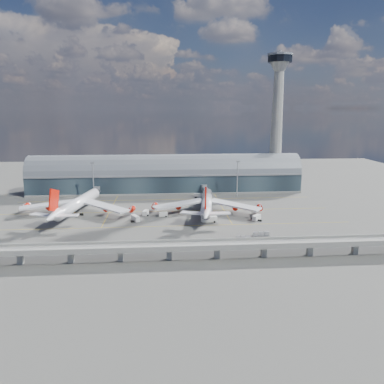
{
  "coord_description": "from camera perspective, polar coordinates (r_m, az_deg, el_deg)",
  "views": [
    {
      "loc": [
        -1.57,
        -201.1,
        61.39
      ],
      "look_at": [
        14.5,
        10.0,
        14.0
      ],
      "focal_mm": 35.0,
      "sensor_mm": 36.0,
      "label": 1
    }
  ],
  "objects": [
    {
      "name": "jet_bridge_right",
      "position": [
        260.09,
        2.15,
        0.13
      ],
      "size": [
        4.4,
        32.0,
        7.25
      ],
      "color": "gray",
      "rests_on": "ground"
    },
    {
      "name": "ground",
      "position": [
        210.27,
        -3.75,
        -4.39
      ],
      "size": [
        500.0,
        500.0,
        0.0
      ],
      "primitive_type": "plane",
      "color": "#474744",
      "rests_on": "ground"
    },
    {
      "name": "service_truck_0",
      "position": [
        211.03,
        -8.61,
        -3.99
      ],
      "size": [
        5.58,
        7.8,
        3.1
      ],
      "rotation": [
        0.0,
        0.0,
        0.47
      ],
      "color": "silver",
      "rests_on": "ground"
    },
    {
      "name": "floodlight_mast_left",
      "position": [
        264.98,
        -14.82,
        1.81
      ],
      "size": [
        3.0,
        0.7,
        25.7
      ],
      "color": "gray",
      "rests_on": "ground"
    },
    {
      "name": "cargo_train_1",
      "position": [
        188.39,
        10.49,
        -6.3
      ],
      "size": [
        8.65,
        2.41,
        1.91
      ],
      "rotation": [
        0.0,
        0.0,
        1.5
      ],
      "color": "gray",
      "rests_on": "ground"
    },
    {
      "name": "guideway",
      "position": [
        156.51,
        -3.53,
        -8.41
      ],
      "size": [
        220.0,
        8.5,
        7.2
      ],
      "color": "gray",
      "rests_on": "ground"
    },
    {
      "name": "terminal",
      "position": [
        283.54,
        -3.97,
        2.42
      ],
      "size": [
        200.0,
        30.0,
        28.0
      ],
      "color": "#1F2B34",
      "rests_on": "ground"
    },
    {
      "name": "service_truck_4",
      "position": [
        221.21,
        -7.08,
        -3.18
      ],
      "size": [
        3.63,
        5.65,
        3.02
      ],
      "rotation": [
        0.0,
        0.0,
        -0.25
      ],
      "color": "silver",
      "rests_on": "ground"
    },
    {
      "name": "cargo_train_0",
      "position": [
        175.93,
        -16.89,
        -8.05
      ],
      "size": [
        8.27,
        2.78,
        1.82
      ],
      "rotation": [
        0.0,
        0.0,
        1.44
      ],
      "color": "gray",
      "rests_on": "ground"
    },
    {
      "name": "service_truck_2",
      "position": [
        207.07,
        2.63,
        -4.17
      ],
      "size": [
        8.93,
        3.46,
        3.16
      ],
      "rotation": [
        0.0,
        0.0,
        1.68
      ],
      "color": "silver",
      "rests_on": "ground"
    },
    {
      "name": "service_truck_3",
      "position": [
        213.01,
        9.79,
        -3.88
      ],
      "size": [
        5.98,
        6.44,
        3.08
      ],
      "rotation": [
        0.0,
        0.0,
        -0.7
      ],
      "color": "silver",
      "rests_on": "ground"
    },
    {
      "name": "control_tower",
      "position": [
        297.16,
        12.8,
        10.43
      ],
      "size": [
        19.0,
        19.0,
        103.0
      ],
      "color": "gray",
      "rests_on": "ground"
    },
    {
      "name": "jet_bridge_left",
      "position": [
        264.72,
        -14.66,
        -0.06
      ],
      "size": [
        4.4,
        28.0,
        7.25
      ],
      "color": "gray",
      "rests_on": "ground"
    },
    {
      "name": "airliner_right",
      "position": [
        223.76,
        2.26,
        -1.79
      ],
      "size": [
        66.77,
        69.84,
        22.17
      ],
      "rotation": [
        0.0,
        0.0,
        -0.14
      ],
      "color": "white",
      "rests_on": "ground"
    },
    {
      "name": "floodlight_mast_right",
      "position": [
        265.57,
        6.92,
        2.16
      ],
      "size": [
        3.0,
        0.7,
        25.7
      ],
      "color": "gray",
      "rests_on": "ground"
    },
    {
      "name": "service_truck_5",
      "position": [
        263.22,
        0.97,
        -0.54
      ],
      "size": [
        6.48,
        4.59,
        2.93
      ],
      "rotation": [
        0.0,
        0.0,
        1.15
      ],
      "color": "silver",
      "rests_on": "ground"
    },
    {
      "name": "cargo_train_2",
      "position": [
        182.0,
        7.81,
        -6.94
      ],
      "size": [
        7.38,
        2.57,
        1.62
      ],
      "rotation": [
        0.0,
        0.0,
        1.72
      ],
      "color": "gray",
      "rests_on": "ground"
    },
    {
      "name": "taxi_lines",
      "position": [
        231.5,
        -3.81,
        -2.79
      ],
      "size": [
        200.0,
        80.12,
        0.01
      ],
      "color": "gold",
      "rests_on": "ground"
    },
    {
      "name": "airliner_left",
      "position": [
        230.64,
        -17.2,
        -1.77
      ],
      "size": [
        68.78,
        72.42,
        22.16
      ],
      "rotation": [
        0.0,
        0.0,
        -0.19
      ],
      "color": "white",
      "rests_on": "ground"
    },
    {
      "name": "service_truck_1",
      "position": [
        217.78,
        -4.41,
        -3.42
      ],
      "size": [
        4.96,
        2.91,
        2.72
      ],
      "rotation": [
        0.0,
        0.0,
        1.73
      ],
      "color": "silver",
      "rests_on": "ground"
    }
  ]
}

